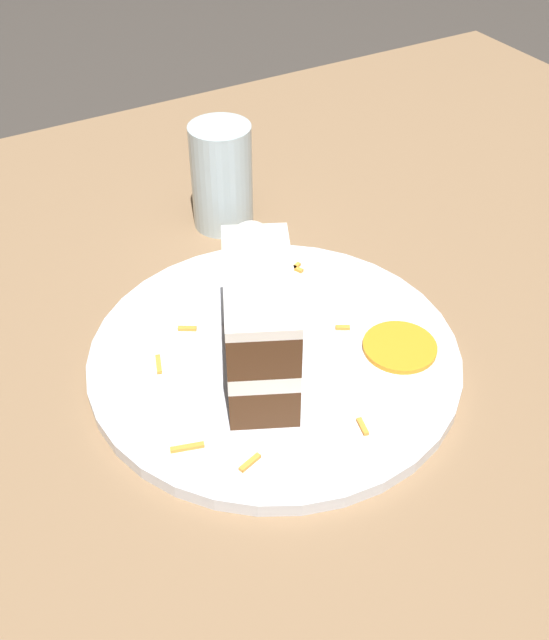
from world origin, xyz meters
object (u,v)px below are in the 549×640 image
at_px(plate, 275,356).
at_px(cream_dollop, 250,247).
at_px(cake_slice, 259,323).
at_px(orange_garnish, 397,345).
at_px(drinking_glass, 222,183).

xyz_separation_m(plate, cream_dollop, (0.04, 0.11, 0.03)).
xyz_separation_m(cake_slice, cream_dollop, (0.06, 0.12, -0.02)).
xyz_separation_m(plate, orange_garnish, (0.09, -0.05, 0.01)).
height_order(cake_slice, drinking_glass, drinking_glass).
bearing_deg(plate, cake_slice, -148.64).
distance_m(plate, cream_dollop, 0.12).
bearing_deg(drinking_glass, cake_slice, -109.33).
height_order(cake_slice, orange_garnish, cake_slice).
height_order(cake_slice, cream_dollop, cake_slice).
distance_m(plate, cake_slice, 0.06).
bearing_deg(orange_garnish, drinking_glass, 97.51).
height_order(plate, cake_slice, cake_slice).
bearing_deg(orange_garnish, cake_slice, 163.35).
distance_m(plate, orange_garnish, 0.10).
relative_size(cream_dollop, drinking_glass, 0.47).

